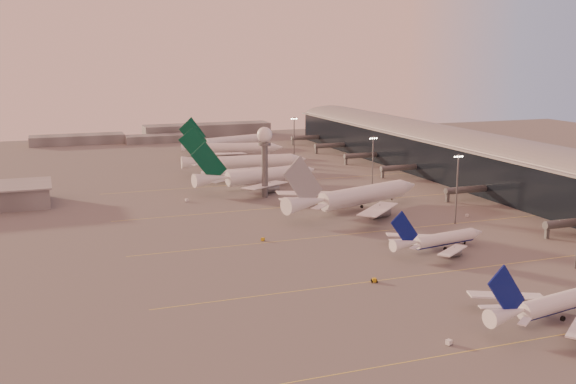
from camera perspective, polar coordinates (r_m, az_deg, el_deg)
name	(u,v)px	position (r m, az deg, el deg)	size (l,w,h in m)	color
ground	(393,293)	(174.61, 8.90, -8.48)	(700.00, 700.00, 0.00)	#5D5B5B
taxiway_markings	(391,229)	(235.24, 8.75, -3.12)	(180.00, 185.25, 0.02)	#F0E155
terminal	(487,163)	(319.19, 16.46, 2.41)	(57.00, 362.00, 23.04)	black
radar_tower	(265,148)	(279.09, -1.99, 3.76)	(6.40, 6.40, 31.10)	#57595E
mast_b	(457,186)	(244.18, 14.12, 0.52)	(3.60, 0.56, 25.00)	#57595E
mast_c	(373,163)	(288.23, 7.19, 2.48)	(3.60, 0.56, 25.00)	#57595E
mast_d	(294,138)	(368.99, 0.52, 4.62)	(3.60, 0.56, 25.00)	#57595E
distant_horizon	(170,133)	(478.55, -9.92, 4.92)	(165.00, 37.50, 9.00)	slate
narrowbody_near	(552,307)	(166.11, 21.44, -9.07)	(40.93, 32.39, 16.10)	white
narrowbody_mid	(439,242)	(212.21, 12.64, -4.12)	(36.52, 28.93, 14.35)	white
widebody_white	(356,200)	(259.06, 5.75, -0.69)	(66.41, 52.35, 24.27)	white
greentail_a	(258,179)	(301.62, -2.59, 1.10)	(61.79, 49.41, 22.69)	white
greentail_b	(245,165)	(338.97, -3.62, 2.31)	(64.54, 51.92, 23.45)	white
greentail_c	(233,150)	(391.09, -4.70, 3.52)	(58.05, 46.27, 21.57)	white
greentail_d	(226,144)	(419.71, -5.24, 4.09)	(58.10, 46.19, 21.82)	white
gsv_truck_a	(450,339)	(147.99, 13.59, -12.01)	(6.24, 3.91, 2.37)	silver
gsv_tug_mid	(374,280)	(181.68, 7.31, -7.43)	(4.15, 3.22, 1.04)	gold
gsv_truck_b	(463,240)	(222.85, 14.60, -3.96)	(5.07, 3.36, 1.93)	silver
gsv_truck_c	(263,237)	(218.49, -2.10, -3.86)	(4.96, 5.10, 2.12)	gold
gsv_catering_b	(468,212)	(257.89, 14.98, -1.61)	(5.21, 3.61, 3.92)	silver
gsv_tug_far	(283,201)	(273.57, -0.39, -0.75)	(4.14, 4.28, 1.07)	silver
gsv_truck_d	(186,199)	(277.43, -8.62, -0.55)	(3.20, 6.43, 2.48)	silver
gsv_tug_hangar	(301,174)	(333.86, 1.14, 1.55)	(3.61, 2.63, 0.93)	gold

